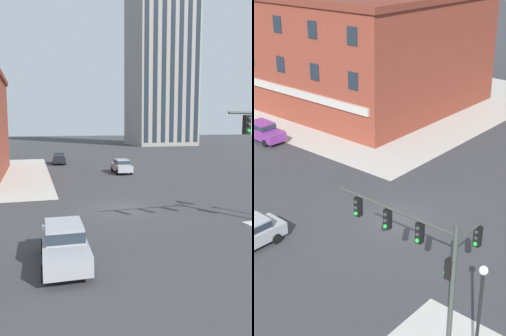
{
  "view_description": "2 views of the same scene",
  "coord_description": "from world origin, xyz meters",
  "views": [
    {
      "loc": [
        -5.82,
        -21.22,
        5.68
      ],
      "look_at": [
        1.98,
        5.99,
        2.0
      ],
      "focal_mm": 34.99,
      "sensor_mm": 36.0,
      "label": 1
    },
    {
      "loc": [
        17.14,
        -21.95,
        16.38
      ],
      "look_at": [
        -0.97,
        -0.73,
        3.63
      ],
      "focal_mm": 53.8,
      "sensor_mm": 36.0,
      "label": 2
    }
  ],
  "objects": [
    {
      "name": "ground_plane",
      "position": [
        0.0,
        0.0,
        0.0
      ],
      "size": [
        320.0,
        320.0,
        0.0
      ],
      "primitive_type": "plane",
      "color": "#38383A"
    },
    {
      "name": "storefront_block_near_corner",
      "position": [
        -20.79,
        17.94,
        5.85
      ],
      "size": [
        24.05,
        20.33,
        11.67
      ],
      "color": "brown",
      "rests_on": "ground"
    },
    {
      "name": "car_main_southbound_far",
      "position": [
        -17.91,
        3.13,
        0.92
      ],
      "size": [
        4.47,
        2.03,
        1.68
      ],
      "color": "#7A3389",
      "rests_on": "ground"
    },
    {
      "name": "traffic_signal_main",
      "position": [
        7.56,
        -7.72,
        4.59
      ],
      "size": [
        6.15,
        2.09,
        6.71
      ],
      "color": "#383D38",
      "rests_on": "ground"
    },
    {
      "name": "sidewalk_far_corner",
      "position": [
        -20.0,
        20.0,
        0.0
      ],
      "size": [
        32.0,
        32.0,
        0.02
      ],
      "primitive_type": "cube",
      "color": "#B7B2A8",
      "rests_on": "ground"
    },
    {
      "name": "street_lamp_corner_near",
      "position": [
        10.0,
        -7.59,
        3.29
      ],
      "size": [
        0.36,
        0.36,
        5.22
      ],
      "color": "black",
      "rests_on": "ground"
    }
  ]
}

